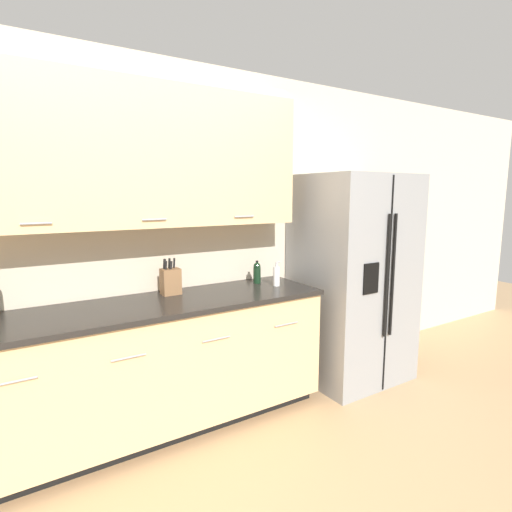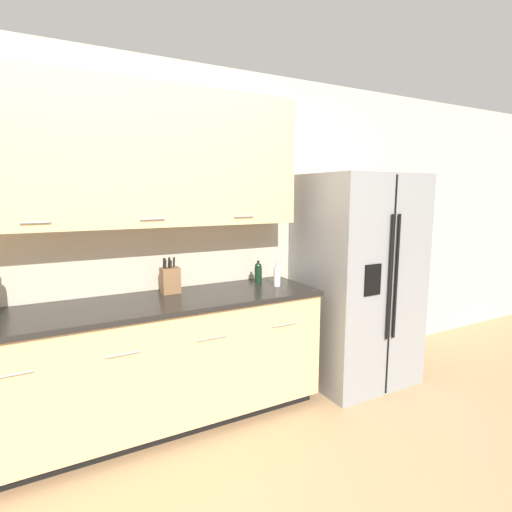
{
  "view_description": "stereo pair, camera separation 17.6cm",
  "coord_description": "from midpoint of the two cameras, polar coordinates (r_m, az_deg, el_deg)",
  "views": [
    {
      "loc": [
        -0.84,
        -1.65,
        1.63
      ],
      "look_at": [
        0.76,
        0.91,
        1.16
      ],
      "focal_mm": 28.0,
      "sensor_mm": 36.0,
      "label": 1
    },
    {
      "loc": [
        -0.69,
        -1.74,
        1.63
      ],
      "look_at": [
        0.76,
        0.91,
        1.16
      ],
      "focal_mm": 28.0,
      "sensor_mm": 36.0,
      "label": 2
    }
  ],
  "objects": [
    {
      "name": "wall_back",
      "position": [
        2.98,
        -14.01,
        6.0
      ],
      "size": [
        10.0,
        0.39,
        2.6
      ],
      "color": "beige",
      "rests_on": "ground_plane"
    },
    {
      "name": "counter_unit",
      "position": [
        2.95,
        -12.19,
        -14.74
      ],
      "size": [
        2.37,
        0.64,
        0.91
      ],
      "color": "black",
      "rests_on": "ground_plane"
    },
    {
      "name": "knife_block",
      "position": [
        2.97,
        -10.5,
        -3.37
      ],
      "size": [
        0.13,
        0.1,
        0.26
      ],
      "color": "olive",
      "rests_on": "counter_unit"
    },
    {
      "name": "refrigerator",
      "position": [
        3.61,
        15.54,
        -3.22
      ],
      "size": [
        0.91,
        0.8,
        1.8
      ],
      "color": "gray",
      "rests_on": "ground_plane"
    },
    {
      "name": "ground_plane",
      "position": [
        2.47,
        -3.84,
        -32.53
      ],
      "size": [
        14.0,
        14.0,
        0.0
      ],
      "primitive_type": "plane",
      "color": "tan"
    },
    {
      "name": "soap_dispenser",
      "position": [
        3.15,
        4.63,
        -2.89
      ],
      "size": [
        0.06,
        0.05,
        0.19
      ],
      "color": "white",
      "rests_on": "counter_unit"
    },
    {
      "name": "oil_bottle",
      "position": [
        3.25,
        1.87,
        -2.36
      ],
      "size": [
        0.06,
        0.06,
        0.18
      ],
      "color": "black",
      "rests_on": "counter_unit"
    }
  ]
}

